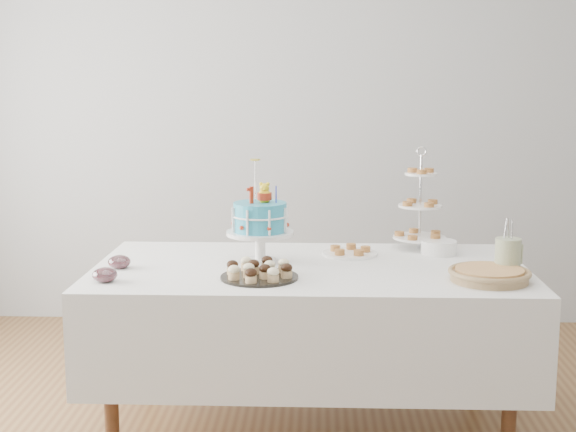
{
  "coord_description": "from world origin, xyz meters",
  "views": [
    {
      "loc": [
        0.03,
        -3.19,
        1.59
      ],
      "look_at": [
        -0.1,
        0.3,
        1.0
      ],
      "focal_mm": 50.0,
      "sensor_mm": 36.0,
      "label": 1
    }
  ],
  "objects_px": {
    "birthday_cake": "(260,235)",
    "tiered_stand": "(420,206)",
    "table": "(310,315)",
    "jam_bowl_a": "(105,275)",
    "pie": "(489,274)",
    "pastry_plate": "(350,251)",
    "jam_bowl_b": "(119,262)",
    "cupcake_tray": "(259,270)",
    "utensil_pitcher": "(508,255)",
    "plate_stack": "(439,247)"
  },
  "relations": [
    {
      "from": "cupcake_tray",
      "to": "jam_bowl_b",
      "type": "bearing_deg",
      "value": 165.78
    },
    {
      "from": "table",
      "to": "utensil_pitcher",
      "type": "bearing_deg",
      "value": -9.39
    },
    {
      "from": "plate_stack",
      "to": "utensil_pitcher",
      "type": "xyz_separation_m",
      "value": [
        0.23,
        -0.41,
        0.05
      ]
    },
    {
      "from": "table",
      "to": "jam_bowl_a",
      "type": "distance_m",
      "value": 0.93
    },
    {
      "from": "tiered_stand",
      "to": "pie",
      "type": "bearing_deg",
      "value": -71.94
    },
    {
      "from": "birthday_cake",
      "to": "utensil_pitcher",
      "type": "height_order",
      "value": "birthday_cake"
    },
    {
      "from": "pastry_plate",
      "to": "tiered_stand",
      "type": "bearing_deg",
      "value": 25.18
    },
    {
      "from": "pastry_plate",
      "to": "utensil_pitcher",
      "type": "distance_m",
      "value": 0.75
    },
    {
      "from": "cupcake_tray",
      "to": "plate_stack",
      "type": "bearing_deg",
      "value": 31.6
    },
    {
      "from": "cupcake_tray",
      "to": "jam_bowl_b",
      "type": "height_order",
      "value": "cupcake_tray"
    },
    {
      "from": "plate_stack",
      "to": "jam_bowl_a",
      "type": "height_order",
      "value": "plate_stack"
    },
    {
      "from": "utensil_pitcher",
      "to": "table",
      "type": "bearing_deg",
      "value": 177.86
    },
    {
      "from": "table",
      "to": "pie",
      "type": "xyz_separation_m",
      "value": [
        0.74,
        -0.25,
        0.26
      ]
    },
    {
      "from": "pie",
      "to": "plate_stack",
      "type": "height_order",
      "value": "plate_stack"
    },
    {
      "from": "table",
      "to": "tiered_stand",
      "type": "bearing_deg",
      "value": 36.61
    },
    {
      "from": "pie",
      "to": "utensil_pitcher",
      "type": "distance_m",
      "value": 0.16
    },
    {
      "from": "table",
      "to": "tiered_stand",
      "type": "distance_m",
      "value": 0.79
    },
    {
      "from": "pastry_plate",
      "to": "plate_stack",
      "type": "bearing_deg",
      "value": 4.96
    },
    {
      "from": "cupcake_tray",
      "to": "utensil_pitcher",
      "type": "relative_size",
      "value": 1.34
    },
    {
      "from": "cupcake_tray",
      "to": "jam_bowl_a",
      "type": "xyz_separation_m",
      "value": [
        -0.63,
        -0.08,
        -0.01
      ]
    },
    {
      "from": "tiered_stand",
      "to": "birthday_cake",
      "type": "bearing_deg",
      "value": -156.58
    },
    {
      "from": "table",
      "to": "jam_bowl_a",
      "type": "xyz_separation_m",
      "value": [
        -0.84,
        -0.32,
        0.26
      ]
    },
    {
      "from": "tiered_stand",
      "to": "utensil_pitcher",
      "type": "height_order",
      "value": "tiered_stand"
    },
    {
      "from": "tiered_stand",
      "to": "jam_bowl_b",
      "type": "height_order",
      "value": "tiered_stand"
    },
    {
      "from": "pie",
      "to": "cupcake_tray",
      "type": "bearing_deg",
      "value": 179.23
    },
    {
      "from": "plate_stack",
      "to": "jam_bowl_a",
      "type": "relative_size",
      "value": 1.64
    },
    {
      "from": "birthday_cake",
      "to": "utensil_pitcher",
      "type": "distance_m",
      "value": 1.09
    },
    {
      "from": "pie",
      "to": "table",
      "type": "bearing_deg",
      "value": 161.6
    },
    {
      "from": "tiered_stand",
      "to": "jam_bowl_a",
      "type": "xyz_separation_m",
      "value": [
        -1.37,
        -0.71,
        -0.18
      ]
    },
    {
      "from": "pie",
      "to": "pastry_plate",
      "type": "relative_size",
      "value": 1.31
    },
    {
      "from": "table",
      "to": "cupcake_tray",
      "type": "distance_m",
      "value": 0.41
    },
    {
      "from": "birthday_cake",
      "to": "tiered_stand",
      "type": "bearing_deg",
      "value": 0.38
    },
    {
      "from": "pie",
      "to": "tiered_stand",
      "type": "bearing_deg",
      "value": 108.06
    },
    {
      "from": "birthday_cake",
      "to": "pastry_plate",
      "type": "xyz_separation_m",
      "value": [
        0.41,
        0.17,
        -0.11
      ]
    },
    {
      "from": "jam_bowl_a",
      "to": "tiered_stand",
      "type": "bearing_deg",
      "value": 27.41
    },
    {
      "from": "cupcake_tray",
      "to": "jam_bowl_b",
      "type": "xyz_separation_m",
      "value": [
        -0.63,
        0.16,
        -0.01
      ]
    },
    {
      "from": "cupcake_tray",
      "to": "plate_stack",
      "type": "xyz_separation_m",
      "value": [
        0.82,
        0.5,
        -0.0
      ]
    },
    {
      "from": "birthday_cake",
      "to": "utensil_pitcher",
      "type": "xyz_separation_m",
      "value": [
        1.07,
        -0.21,
        -0.04
      ]
    },
    {
      "from": "jam_bowl_a",
      "to": "jam_bowl_b",
      "type": "bearing_deg",
      "value": 90.0
    },
    {
      "from": "table",
      "to": "plate_stack",
      "type": "distance_m",
      "value": 0.72
    },
    {
      "from": "table",
      "to": "pastry_plate",
      "type": "distance_m",
      "value": 0.39
    },
    {
      "from": "pie",
      "to": "utensil_pitcher",
      "type": "bearing_deg",
      "value": 47.86
    },
    {
      "from": "cupcake_tray",
      "to": "tiered_stand",
      "type": "distance_m",
      "value": 0.99
    },
    {
      "from": "pastry_plate",
      "to": "jam_bowl_b",
      "type": "distance_m",
      "value": 1.07
    },
    {
      "from": "tiered_stand",
      "to": "plate_stack",
      "type": "xyz_separation_m",
      "value": [
        0.08,
        -0.13,
        -0.18
      ]
    },
    {
      "from": "pastry_plate",
      "to": "jam_bowl_b",
      "type": "bearing_deg",
      "value": -163.32
    },
    {
      "from": "pie",
      "to": "birthday_cake",
      "type": "bearing_deg",
      "value": 162.06
    },
    {
      "from": "jam_bowl_a",
      "to": "jam_bowl_b",
      "type": "distance_m",
      "value": 0.24
    },
    {
      "from": "utensil_pitcher",
      "to": "plate_stack",
      "type": "bearing_deg",
      "value": 126.59
    },
    {
      "from": "jam_bowl_b",
      "to": "utensil_pitcher",
      "type": "relative_size",
      "value": 0.41
    }
  ]
}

